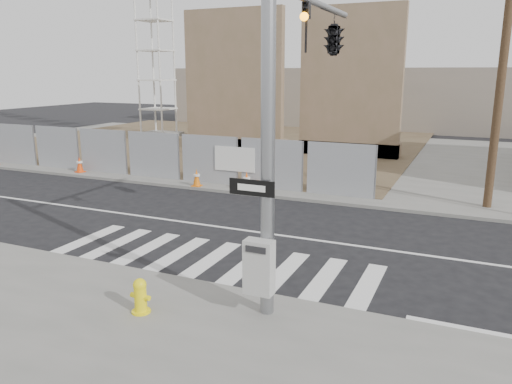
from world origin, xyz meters
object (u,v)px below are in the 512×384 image
at_px(signal_pole, 315,67).
at_px(crane_tower, 153,6).
at_px(traffic_cone_c, 197,178).
at_px(traffic_cone_d, 247,181).
at_px(traffic_cone_b, 80,164).
at_px(fire_hydrant, 140,296).

bearing_deg(signal_pole, crane_tower, 132.57).
bearing_deg(traffic_cone_c, traffic_cone_d, 5.58).
bearing_deg(traffic_cone_b, traffic_cone_c, -2.98).
bearing_deg(traffic_cone_d, fire_hydrant, -76.39).
bearing_deg(traffic_cone_d, signal_pole, -53.96).
distance_m(fire_hydrant, traffic_cone_d, 10.54).
height_order(fire_hydrant, traffic_cone_d, traffic_cone_d).
relative_size(crane_tower, traffic_cone_d, 24.67).
bearing_deg(traffic_cone_c, fire_hydrant, -65.18).
xyz_separation_m(fire_hydrant, traffic_cone_c, (-4.64, 10.03, 0.00)).
xyz_separation_m(signal_pole, traffic_cone_b, (-13.36, 6.60, -4.30)).
bearing_deg(crane_tower, traffic_cone_d, -44.52).
bearing_deg(traffic_cone_b, traffic_cone_d, -0.84).
bearing_deg(crane_tower, signal_pole, -47.43).
relative_size(fire_hydrant, traffic_cone_b, 0.95).
xyz_separation_m(crane_tower, traffic_cone_d, (12.78, -12.57, -8.54)).
height_order(fire_hydrant, traffic_cone_c, traffic_cone_c).
height_order(crane_tower, fire_hydrant, crane_tower).
distance_m(crane_tower, traffic_cone_c, 18.69).
xyz_separation_m(traffic_cone_b, traffic_cone_c, (6.49, -0.34, -0.01)).
distance_m(crane_tower, fire_hydrant, 28.75).
distance_m(signal_pole, crane_tower, 26.21).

